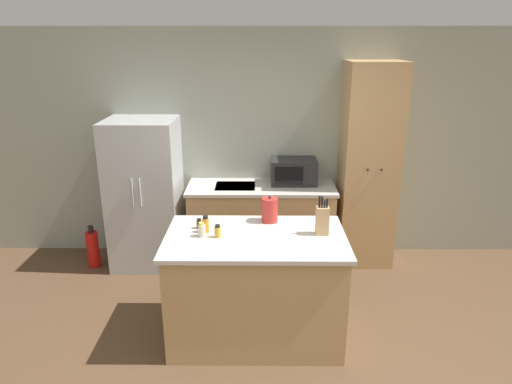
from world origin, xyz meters
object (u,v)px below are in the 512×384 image
(spice_bottle_tall_dark, at_px, (202,230))
(spice_bottle_green_herb, at_px, (206,225))
(spice_bottle_short_red, at_px, (218,231))
(fire_extinguisher, at_px, (93,249))
(kettle, at_px, (270,210))
(refrigerator, at_px, (145,194))
(spice_bottle_amber_oil, at_px, (199,224))
(pantry_cabinet, at_px, (368,167))
(microwave, at_px, (294,171))
(knife_block, at_px, (322,220))

(spice_bottle_tall_dark, height_order, spice_bottle_green_herb, spice_bottle_green_herb)
(spice_bottle_short_red, relative_size, fire_extinguisher, 0.22)
(spice_bottle_short_red, xyz_separation_m, kettle, (0.43, 0.34, 0.06))
(refrigerator, bearing_deg, spice_bottle_amber_oil, -58.14)
(pantry_cabinet, relative_size, spice_bottle_short_red, 20.97)
(refrigerator, xyz_separation_m, kettle, (1.36, -1.07, 0.22))
(microwave, distance_m, spice_bottle_tall_dark, 1.76)
(spice_bottle_short_red, height_order, spice_bottle_amber_oil, spice_bottle_short_red)
(spice_bottle_tall_dark, bearing_deg, pantry_cabinet, 41.11)
(microwave, height_order, spice_bottle_short_red, microwave)
(microwave, relative_size, fire_extinguisher, 1.03)
(refrigerator, bearing_deg, spice_bottle_short_red, -56.37)
(kettle, bearing_deg, refrigerator, 141.95)
(spice_bottle_tall_dark, bearing_deg, knife_block, 2.93)
(knife_block, distance_m, spice_bottle_short_red, 0.86)
(pantry_cabinet, bearing_deg, spice_bottle_amber_oil, -142.93)
(microwave, bearing_deg, spice_bottle_green_herb, -119.80)
(spice_bottle_short_red, xyz_separation_m, fire_extinguisher, (-1.54, 1.27, -0.78))
(spice_bottle_green_herb, distance_m, kettle, 0.59)
(kettle, bearing_deg, microwave, 76.30)
(spice_bottle_short_red, relative_size, spice_bottle_amber_oil, 1.22)
(spice_bottle_green_herb, bearing_deg, spice_bottle_tall_dark, -104.98)
(spice_bottle_tall_dark, xyz_separation_m, fire_extinguisher, (-1.41, 1.26, -0.78))
(pantry_cabinet, relative_size, spice_bottle_amber_oil, 25.67)
(spice_bottle_amber_oil, xyz_separation_m, spice_bottle_green_herb, (0.07, -0.08, 0.03))
(pantry_cabinet, bearing_deg, kettle, -134.44)
(pantry_cabinet, distance_m, spice_bottle_amber_oil, 2.15)
(refrigerator, xyz_separation_m, knife_block, (1.78, -1.34, 0.24))
(spice_bottle_amber_oil, bearing_deg, spice_bottle_green_herb, -50.89)
(refrigerator, relative_size, microwave, 3.26)
(refrigerator, height_order, pantry_cabinet, pantry_cabinet)
(knife_block, xyz_separation_m, spice_bottle_green_herb, (-0.96, 0.03, -0.06))
(microwave, xyz_separation_m, spice_bottle_short_red, (-0.72, -1.55, -0.06))
(microwave, distance_m, knife_block, 1.49)
(spice_bottle_short_red, xyz_separation_m, spice_bottle_amber_oil, (-0.17, 0.18, -0.01))
(spice_bottle_amber_oil, bearing_deg, microwave, 56.82)
(pantry_cabinet, height_order, fire_extinguisher, pantry_cabinet)
(fire_extinguisher, bearing_deg, refrigerator, 11.75)
(spice_bottle_green_herb, xyz_separation_m, kettle, (0.53, 0.24, 0.04))
(refrigerator, xyz_separation_m, fire_extinguisher, (-0.61, -0.13, -0.61))
(knife_block, height_order, fire_extinguisher, knife_block)
(pantry_cabinet, xyz_separation_m, kettle, (-1.12, -1.14, -0.07))
(pantry_cabinet, distance_m, fire_extinguisher, 3.22)
(spice_bottle_green_herb, relative_size, kettle, 0.62)
(spice_bottle_amber_oil, distance_m, fire_extinguisher, 1.92)
(pantry_cabinet, xyz_separation_m, spice_bottle_green_herb, (-1.65, -1.38, -0.11))
(spice_bottle_amber_oil, xyz_separation_m, fire_extinguisher, (-1.37, 1.10, -0.77))
(spice_bottle_tall_dark, relative_size, fire_extinguisher, 0.24)
(microwave, relative_size, kettle, 2.13)
(spice_bottle_short_red, relative_size, kettle, 0.45)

